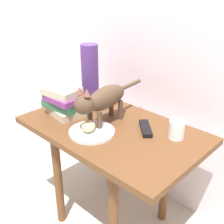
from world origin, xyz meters
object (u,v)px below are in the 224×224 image
Objects in this scene: plate at (92,132)px; candle_jar at (176,130)px; cat at (102,100)px; tv_remote at (146,128)px; side_table at (112,142)px; bread_roll at (89,126)px; book_stack at (64,102)px; green_vase at (90,75)px.

plate is 2.51× the size of candle_jar.
tv_remote is at bearing 27.23° from cat.
candle_jar is at bearing 37.54° from plate.
side_table is 0.22m from cat.
bread_roll is 0.25m from book_stack.
side_table is 0.14m from plate.
side_table is at bearing -24.07° from green_vase.
cat is at bearing -108.47° from tv_remote.
side_table is 4.12× the size of plate.
candle_jar reaches higher than bread_roll.
book_stack reaches higher than candle_jar.
candle_jar is at bearing 23.90° from side_table.
book_stack is at bearing 170.66° from plate.
candle_jar is (0.56, 0.19, -0.04)m from book_stack.
tv_remote is (0.19, 0.10, -0.12)m from cat.
cat is (-0.03, 0.10, 0.13)m from plate.
green_vase reaches higher than tv_remote.
bread_roll is at bearing -104.70° from side_table.
side_table is 0.33m from book_stack.
side_table is 0.33m from candle_jar.
plate is at bearing -41.77° from green_vase.
candle_jar is at bearing -0.73° from green_vase.
cat is at bearing -157.67° from candle_jar.
tv_remote is (0.14, 0.09, 0.09)m from side_table.
tv_remote is at bearing -164.81° from candle_jar.
green_vase is at bearing -141.77° from tv_remote.
bread_roll is at bearing -121.90° from plate.
candle_jar is 0.57× the size of tv_remote.
plate is at bearing -73.53° from cat.
tv_remote is (0.41, 0.15, -0.06)m from book_stack.
book_stack is at bearing -166.15° from cat.
plate is at bearing -142.46° from candle_jar.
green_vase is (-0.27, 0.24, 0.16)m from plate.
plate is 0.64× the size of green_vase.
cat reaches higher than plate.
book_stack is at bearing -166.22° from side_table.
cat is 0.24m from book_stack.
cat reaches higher than side_table.
tv_remote is (0.17, 0.21, -0.03)m from bread_roll.
side_table is at bearing 13.47° from cat.
cat is (-0.05, -0.01, 0.22)m from side_table.
bread_roll is 0.53× the size of tv_remote.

